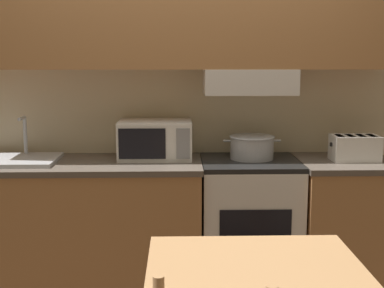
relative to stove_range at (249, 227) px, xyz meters
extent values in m
plane|color=#3D2D23|center=(-0.43, 0.28, -0.44)|extent=(16.00, 16.00, 0.00)
cube|color=beige|center=(-0.43, 0.30, 0.83)|extent=(5.06, 0.05, 2.55)
cube|color=#B27A47|center=(-0.43, 0.12, 1.38)|extent=(2.66, 0.32, 0.72)
cube|color=white|center=(0.00, 0.12, 0.93)|extent=(0.58, 0.34, 0.16)
cube|color=#B27A47|center=(-1.04, -0.01, -0.02)|extent=(1.44, 0.59, 0.85)
cube|color=brown|center=(-1.04, -0.01, 0.42)|extent=(1.46, 0.61, 0.04)
cube|color=#B27A47|center=(0.61, -0.01, -0.02)|extent=(0.58, 0.59, 0.85)
cube|color=brown|center=(0.61, -0.01, 0.42)|extent=(0.60, 0.61, 0.04)
cube|color=white|center=(0.00, 0.00, -0.02)|extent=(0.61, 0.56, 0.86)
cube|color=black|center=(0.00, 0.00, 0.43)|extent=(0.61, 0.56, 0.03)
cube|color=black|center=(0.00, -0.28, 0.05)|extent=(0.43, 0.01, 0.30)
cylinder|color=black|center=(-0.14, -0.11, 0.44)|extent=(0.09, 0.09, 0.01)
cylinder|color=black|center=(0.14, -0.11, 0.44)|extent=(0.09, 0.09, 0.01)
cylinder|color=black|center=(-0.14, 0.11, 0.44)|extent=(0.09, 0.09, 0.01)
cylinder|color=black|center=(0.14, 0.11, 0.44)|extent=(0.09, 0.09, 0.01)
cylinder|color=#B7BABF|center=(0.02, 0.05, 0.52)|extent=(0.28, 0.28, 0.15)
torus|color=#B7BABF|center=(0.02, 0.05, 0.58)|extent=(0.29, 0.29, 0.01)
cylinder|color=#B7BABF|center=(-0.14, 0.05, 0.56)|extent=(0.05, 0.01, 0.01)
cylinder|color=#B7BABF|center=(0.18, 0.05, 0.56)|extent=(0.05, 0.01, 0.01)
cube|color=white|center=(-0.60, 0.10, 0.56)|extent=(0.47, 0.34, 0.24)
cube|color=black|center=(-0.68, -0.08, 0.56)|extent=(0.29, 0.01, 0.19)
cube|color=gray|center=(-0.43, -0.08, 0.56)|extent=(0.08, 0.01, 0.19)
cube|color=white|center=(0.66, -0.03, 0.52)|extent=(0.29, 0.18, 0.16)
cube|color=black|center=(0.50, -0.03, 0.55)|extent=(0.01, 0.02, 0.02)
cube|color=black|center=(0.55, -0.03, 0.60)|extent=(0.04, 0.13, 0.01)
cube|color=black|center=(0.62, -0.03, 0.60)|extent=(0.04, 0.13, 0.01)
cube|color=black|center=(0.69, -0.03, 0.60)|extent=(0.04, 0.13, 0.01)
cube|color=black|center=(0.76, -0.03, 0.60)|extent=(0.04, 0.13, 0.01)
cube|color=#B7BABF|center=(-1.45, -0.01, 0.45)|extent=(0.47, 0.41, 0.02)
cube|color=#4C4F54|center=(-1.45, -0.03, 0.46)|extent=(0.40, 0.31, 0.01)
cylinder|color=#B7BABF|center=(-1.45, 0.14, 0.59)|extent=(0.02, 0.02, 0.24)
cylinder|color=#B7BABF|center=(-1.45, 0.08, 0.70)|extent=(0.02, 0.12, 0.02)
cube|color=tan|center=(-0.17, -1.42, 0.31)|extent=(0.81, 0.63, 0.04)
camera|label=1|loc=(-0.46, -3.32, 1.10)|focal=50.00mm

